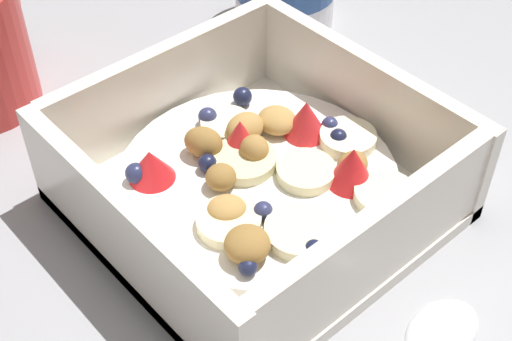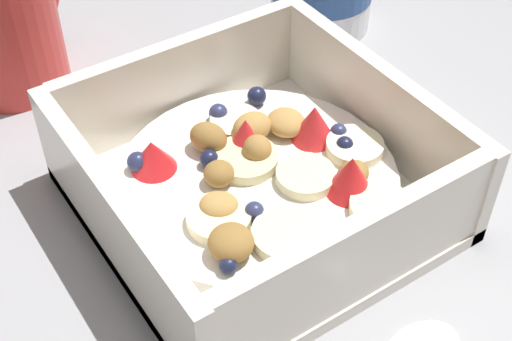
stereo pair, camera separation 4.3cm
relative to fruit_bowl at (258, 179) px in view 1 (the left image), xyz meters
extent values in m
plane|color=#9E9EA3|center=(0.00, 0.01, -0.02)|extent=(2.40, 2.40, 0.00)
cube|color=white|center=(0.00, 0.00, -0.02)|extent=(0.19, 0.19, 0.01)
cube|color=white|center=(0.00, -0.09, 0.01)|extent=(0.19, 0.01, 0.07)
cube|color=white|center=(0.00, 0.09, 0.01)|extent=(0.19, 0.01, 0.07)
cube|color=white|center=(-0.09, 0.00, 0.01)|extent=(0.01, 0.17, 0.07)
cube|color=white|center=(0.09, 0.00, 0.01)|extent=(0.01, 0.17, 0.07)
cylinder|color=white|center=(0.00, 0.00, 0.00)|extent=(0.17, 0.17, 0.02)
cylinder|color=#F7EFC6|center=(-0.04, 0.01, 0.01)|extent=(0.04, 0.04, 0.01)
cylinder|color=#F4EAB7|center=(0.05, -0.02, 0.01)|extent=(0.05, 0.05, 0.01)
cylinder|color=#F4EAB7|center=(0.02, 0.02, 0.01)|extent=(0.04, 0.04, 0.01)
cylinder|color=#F4EAB7|center=(0.06, 0.04, 0.01)|extent=(0.05, 0.05, 0.01)
cylinder|color=beige|center=(-0.01, 0.00, 0.01)|extent=(0.05, 0.05, 0.01)
cylinder|color=#F4EAB7|center=(0.02, -0.04, 0.01)|extent=(0.04, 0.04, 0.01)
cylinder|color=#F7EFC6|center=(0.02, 0.06, 0.01)|extent=(0.04, 0.04, 0.01)
cone|color=red|center=(-0.04, -0.05, 0.01)|extent=(0.03, 0.03, 0.02)
cone|color=red|center=(-0.01, 0.05, 0.02)|extent=(0.04, 0.04, 0.02)
cone|color=red|center=(-0.02, 0.01, 0.02)|extent=(0.03, 0.03, 0.02)
cone|color=red|center=(0.04, 0.04, 0.02)|extent=(0.03, 0.03, 0.03)
sphere|color=#191E3D|center=(-0.02, -0.02, 0.01)|extent=(0.01, 0.01, 0.01)
sphere|color=navy|center=(-0.06, 0.00, 0.01)|extent=(0.01, 0.01, 0.01)
sphere|color=#191E3D|center=(-0.06, 0.04, 0.01)|extent=(0.01, 0.01, 0.01)
sphere|color=#191E3D|center=(0.05, -0.05, 0.01)|extent=(0.01, 0.01, 0.01)
sphere|color=navy|center=(0.00, 0.06, 0.01)|extent=(0.01, 0.01, 0.01)
sphere|color=#23284C|center=(-0.04, -0.06, 0.01)|extent=(0.01, 0.01, 0.01)
sphere|color=#191E3D|center=(0.07, -0.02, 0.01)|extent=(0.01, 0.01, 0.01)
sphere|color=#191E3D|center=(0.01, 0.05, 0.01)|extent=(0.01, 0.01, 0.01)
sphere|color=navy|center=(0.03, -0.02, 0.01)|extent=(0.01, 0.01, 0.01)
ellipsoid|color=#AD7F42|center=(-0.01, 0.01, 0.01)|extent=(0.02, 0.02, 0.02)
ellipsoid|color=olive|center=(-0.01, -0.02, 0.01)|extent=(0.02, 0.02, 0.01)
ellipsoid|color=olive|center=(0.04, 0.04, 0.01)|extent=(0.02, 0.03, 0.01)
ellipsoid|color=tan|center=(-0.03, 0.01, 0.01)|extent=(0.02, 0.03, 0.02)
ellipsoid|color=tan|center=(-0.02, 0.04, 0.01)|extent=(0.03, 0.03, 0.01)
ellipsoid|color=tan|center=(0.01, -0.04, 0.01)|extent=(0.03, 0.03, 0.01)
ellipsoid|color=olive|center=(-0.03, -0.01, 0.01)|extent=(0.03, 0.03, 0.02)
ellipsoid|color=olive|center=(0.04, -0.05, 0.01)|extent=(0.03, 0.03, 0.02)
ellipsoid|color=silver|center=(0.13, 0.01, -0.02)|extent=(0.03, 0.05, 0.01)
camera|label=1|loc=(0.23, -0.21, 0.30)|focal=51.22mm
camera|label=2|loc=(0.26, -0.17, 0.30)|focal=51.22mm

